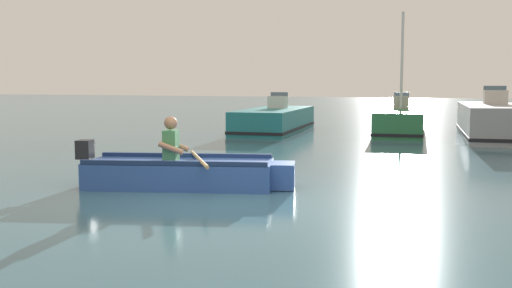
# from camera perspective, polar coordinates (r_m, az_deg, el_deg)

# --- Properties ---
(ground_plane) EXTENTS (120.00, 120.00, 0.00)m
(ground_plane) POSITION_cam_1_polar(r_m,az_deg,el_deg) (8.60, -2.37, -5.79)
(ground_plane) COLOR #386070
(rowboat_with_person) EXTENTS (3.70, 1.83, 1.19)m
(rowboat_with_person) POSITION_cam_1_polar(r_m,az_deg,el_deg) (9.95, -7.00, -2.73)
(rowboat_with_person) COLOR #2D519E
(rowboat_with_person) RESTS_ON ground
(moored_boat_teal) EXTENTS (2.23, 5.74, 1.39)m
(moored_boat_teal) POSITION_cam_1_polar(r_m,az_deg,el_deg) (21.09, 1.84, 2.31)
(moored_boat_teal) COLOR #1E727A
(moored_boat_teal) RESTS_ON ground
(moored_boat_green) EXTENTS (1.97, 6.43, 4.21)m
(moored_boat_green) POSITION_cam_1_polar(r_m,az_deg,el_deg) (21.40, 13.88, 2.21)
(moored_boat_green) COLOR #287042
(moored_boat_green) RESTS_ON ground
(moored_boat_grey) EXTENTS (2.36, 5.74, 1.64)m
(moored_boat_grey) POSITION_cam_1_polar(r_m,az_deg,el_deg) (19.80, 22.34, 1.98)
(moored_boat_grey) COLOR gray
(moored_boat_grey) RESTS_ON ground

